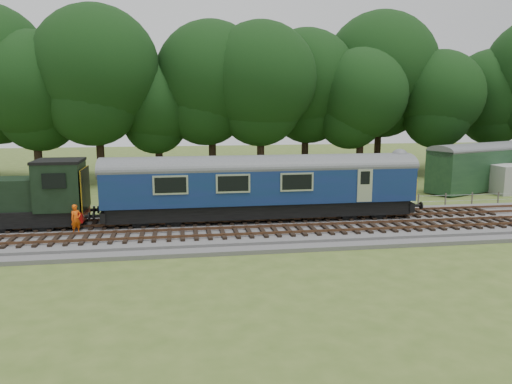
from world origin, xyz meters
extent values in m
plane|color=#466023|center=(0.00, 0.00, 0.00)|extent=(120.00, 120.00, 0.00)
cube|color=#4C4C4F|center=(0.00, 0.00, 0.17)|extent=(70.00, 7.00, 0.35)
cube|color=brown|center=(0.00, 0.68, 0.49)|extent=(66.50, 0.07, 0.14)
cube|color=brown|center=(0.00, 2.12, 0.49)|extent=(66.50, 0.07, 0.14)
cube|color=brown|center=(0.00, -2.32, 0.49)|extent=(66.50, 0.07, 0.14)
cube|color=brown|center=(0.00, -0.88, 0.49)|extent=(66.50, 0.07, 0.14)
cube|color=black|center=(2.53, 1.40, 1.06)|extent=(17.46, 2.52, 0.85)
cube|color=#0E2D4D|center=(2.53, 1.40, 2.48)|extent=(18.00, 2.80, 2.05)
cube|color=gold|center=(11.55, 1.40, 2.11)|extent=(0.06, 2.74, 1.30)
cube|color=black|center=(8.53, 1.40, 0.86)|extent=(2.60, 2.00, 0.55)
cube|color=black|center=(-3.47, 1.40, 0.86)|extent=(2.60, 2.00, 0.55)
cube|color=black|center=(-11.87, 1.40, 1.01)|extent=(8.73, 2.39, 0.85)
cube|color=black|center=(-8.67, 1.40, 2.66)|extent=(2.40, 2.55, 2.60)
cube|color=#A10D0C|center=(-7.49, 1.40, 1.06)|extent=(0.25, 2.60, 0.55)
cube|color=gold|center=(-7.35, 1.40, 2.46)|extent=(0.06, 2.55, 2.30)
imported|color=#F2570C|center=(-7.61, -0.33, 1.13)|extent=(0.67, 0.64, 1.55)
cube|color=#17331F|center=(24.63, 11.59, 1.79)|extent=(14.88, 8.11, 3.39)
cube|color=#17331F|center=(25.71, 15.37, 1.20)|extent=(3.81, 3.81, 2.41)
cube|color=black|center=(25.71, 15.37, 2.50)|extent=(4.19, 4.19, 0.19)
camera|label=1|loc=(-2.21, -26.95, 7.04)|focal=35.00mm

